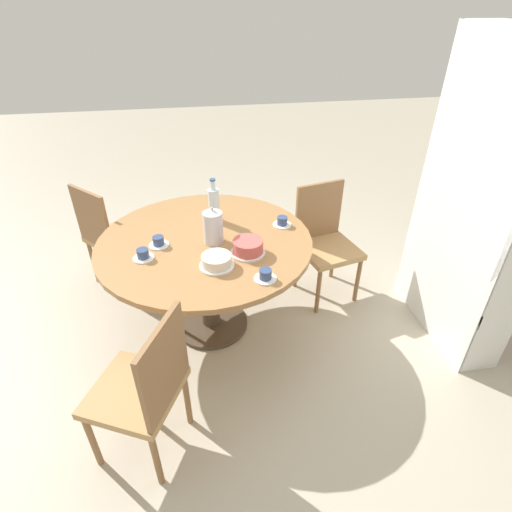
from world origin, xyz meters
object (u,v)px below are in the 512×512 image
object	(u,v)px
chair_a	(325,240)
chair_c	(145,388)
coffee_pot	(213,226)
cup_c	(143,255)
cake_second	(217,261)
cup_b	(265,275)
bookshelf	(474,211)
water_bottle	(214,204)
chair_b	(111,234)
cup_a	(282,222)
cake_main	(248,247)
cup_d	(159,242)

from	to	relation	value
chair_a	chair_c	xyz separation A→B (m)	(1.20, -1.31, 0.00)
coffee_pot	cup_c	size ratio (longest dim) A/B	1.92
cup_c	chair_c	bearing A→B (deg)	0.71
cup_c	cake_second	bearing A→B (deg)	69.63
coffee_pot	cup_b	distance (m)	0.53
bookshelf	water_bottle	world-z (taller)	bookshelf
chair_b	cup_a	xyz separation A→B (m)	(0.56, 1.27, 0.30)
cake_main	cup_c	bearing A→B (deg)	-94.52
chair_b	cup_b	bearing A→B (deg)	178.16
water_bottle	cup_d	world-z (taller)	water_bottle
bookshelf	coffee_pot	distance (m)	1.65
bookshelf	cake_second	xyz separation A→B (m)	(0.04, -1.63, -0.17)
chair_c	cake_main	size ratio (longest dim) A/B	4.17
cake_second	cup_b	xyz separation A→B (m)	(0.17, 0.26, -0.01)
chair_b	coffee_pot	world-z (taller)	coffee_pot
cake_second	water_bottle	bearing A→B (deg)	176.12
chair_b	cup_d	world-z (taller)	chair_b
chair_c	cup_b	world-z (taller)	chair_c
bookshelf	cup_b	bearing A→B (deg)	98.67
cup_a	cup_c	distance (m)	0.96
chair_b	chair_a	bearing A→B (deg)	-146.47
chair_c	bookshelf	distance (m)	2.20
bookshelf	cake_second	world-z (taller)	bookshelf
water_bottle	cup_c	xyz separation A→B (m)	(0.42, -0.47, -0.10)
cup_d	water_bottle	bearing A→B (deg)	126.12
chair_a	water_bottle	world-z (taller)	water_bottle
coffee_pot	cup_b	bearing A→B (deg)	28.79
chair_b	chair_c	world-z (taller)	same
cake_main	cup_a	xyz separation A→B (m)	(-0.31, 0.29, -0.02)
cup_a	cup_d	distance (m)	0.85
cup_b	cup_c	xyz separation A→B (m)	(-0.33, -0.69, 0.00)
cup_d	chair_a	bearing A→B (deg)	103.92
chair_c	coffee_pot	distance (m)	1.05
chair_b	water_bottle	size ratio (longest dim) A/B	2.91
bookshelf	cup_a	distance (m)	1.22
chair_b	cup_a	distance (m)	1.42
cake_second	cup_c	bearing A→B (deg)	-110.37
cake_main	cup_d	size ratio (longest dim) A/B	1.68
bookshelf	cake_main	bearing A→B (deg)	87.02
coffee_pot	cup_c	bearing A→B (deg)	-74.58
coffee_pot	chair_b	bearing A→B (deg)	-132.02
chair_b	cup_a	size ratio (longest dim) A/B	6.98
cup_b	cup_d	bearing A→B (deg)	-128.03
coffee_pot	cup_b	world-z (taller)	coffee_pot
chair_b	water_bottle	distance (m)	0.99
chair_b	cake_main	world-z (taller)	chair_b
coffee_pot	cup_b	size ratio (longest dim) A/B	1.92
cup_d	cake_second	bearing A→B (deg)	49.23
coffee_pot	bookshelf	bearing A→B (deg)	81.41
chair_a	water_bottle	xyz separation A→B (m)	(0.03, -0.85, 0.40)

